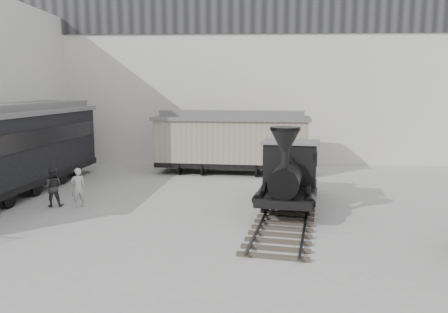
{
  "coord_description": "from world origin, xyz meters",
  "views": [
    {
      "loc": [
        0.07,
        -13.35,
        4.66
      ],
      "look_at": [
        -0.66,
        4.0,
        2.0
      ],
      "focal_mm": 35.0,
      "sensor_mm": 36.0,
      "label": 1
    }
  ],
  "objects_px": {
    "boxcar": "(231,141)",
    "visitor_a": "(78,188)",
    "locomotive": "(289,179)",
    "visitor_b": "(53,187)",
    "passenger_coach": "(3,151)"
  },
  "relations": [
    {
      "from": "locomotive",
      "to": "visitor_a",
      "type": "height_order",
      "value": "locomotive"
    },
    {
      "from": "locomotive",
      "to": "visitor_b",
      "type": "xyz_separation_m",
      "value": [
        -9.46,
        0.06,
        -0.44
      ]
    },
    {
      "from": "boxcar",
      "to": "passenger_coach",
      "type": "relative_size",
      "value": 0.62
    },
    {
      "from": "boxcar",
      "to": "visitor_a",
      "type": "height_order",
      "value": "boxcar"
    },
    {
      "from": "visitor_a",
      "to": "visitor_b",
      "type": "bearing_deg",
      "value": -35.58
    },
    {
      "from": "boxcar",
      "to": "visitor_b",
      "type": "xyz_separation_m",
      "value": [
        -7.01,
        -7.39,
        -1.05
      ]
    },
    {
      "from": "locomotive",
      "to": "visitor_a",
      "type": "distance_m",
      "value": 8.4
    },
    {
      "from": "locomotive",
      "to": "visitor_b",
      "type": "distance_m",
      "value": 9.47
    },
    {
      "from": "locomotive",
      "to": "passenger_coach",
      "type": "distance_m",
      "value": 12.2
    },
    {
      "from": "visitor_a",
      "to": "boxcar",
      "type": "bearing_deg",
      "value": -160.8
    },
    {
      "from": "locomotive",
      "to": "boxcar",
      "type": "relative_size",
      "value": 1.1
    },
    {
      "from": "visitor_b",
      "to": "passenger_coach",
      "type": "bearing_deg",
      "value": -37.39
    },
    {
      "from": "boxcar",
      "to": "passenger_coach",
      "type": "xyz_separation_m",
      "value": [
        -9.64,
        -6.12,
        0.23
      ]
    },
    {
      "from": "passenger_coach",
      "to": "visitor_a",
      "type": "height_order",
      "value": "passenger_coach"
    },
    {
      "from": "passenger_coach",
      "to": "visitor_a",
      "type": "bearing_deg",
      "value": -15.71
    }
  ]
}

